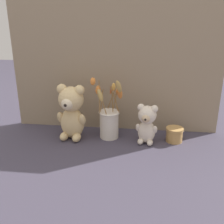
{
  "coord_description": "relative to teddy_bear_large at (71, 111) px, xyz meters",
  "views": [
    {
      "loc": [
        0.15,
        -1.25,
        0.65
      ],
      "look_at": [
        0.0,
        0.02,
        0.15
      ],
      "focal_mm": 45.0,
      "sensor_mm": 36.0,
      "label": 1
    }
  ],
  "objects": [
    {
      "name": "teddy_bear_medium",
      "position": [
        0.37,
        -0.01,
        -0.04
      ],
      "size": [
        0.11,
        0.1,
        0.2
      ],
      "color": "beige",
      "rests_on": "ground"
    },
    {
      "name": "backdrop_wall",
      "position": [
        0.2,
        0.15,
        0.22
      ],
      "size": [
        1.08,
        0.02,
        0.74
      ],
      "color": "gray",
      "rests_on": "ground"
    },
    {
      "name": "decorative_tin_tall",
      "position": [
        0.51,
        0.02,
        -0.11
      ],
      "size": [
        0.09,
        0.09,
        0.07
      ],
      "color": "tan",
      "rests_on": "ground"
    },
    {
      "name": "flower_vase",
      "position": [
        0.18,
        0.03,
        -0.05
      ],
      "size": [
        0.17,
        0.14,
        0.32
      ],
      "color": "silver",
      "rests_on": "ground"
    },
    {
      "name": "ground_plane",
      "position": [
        0.2,
        -0.02,
        -0.15
      ],
      "size": [
        4.0,
        4.0,
        0.0
      ],
      "primitive_type": "plane",
      "color": "#3D3847"
    },
    {
      "name": "teddy_bear_large",
      "position": [
        0.0,
        0.0,
        0.0
      ],
      "size": [
        0.15,
        0.14,
        0.28
      ],
      "color": "#DBBC84",
      "rests_on": "ground"
    }
  ]
}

